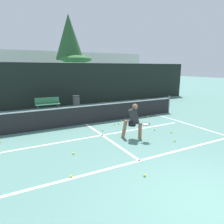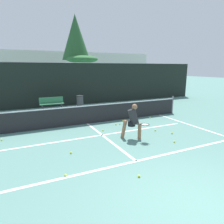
{
  "view_description": "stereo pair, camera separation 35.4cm",
  "coord_description": "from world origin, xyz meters",
  "px_view_note": "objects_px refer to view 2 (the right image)",
  "views": [
    {
      "loc": [
        -3.36,
        -2.19,
        2.76
      ],
      "look_at": [
        0.45,
        4.99,
        0.95
      ],
      "focal_mm": 32.0,
      "sensor_mm": 36.0,
      "label": 1
    },
    {
      "loc": [
        -3.05,
        -2.35,
        2.76
      ],
      "look_at": [
        0.45,
        4.99,
        0.95
      ],
      "focal_mm": 32.0,
      "sensor_mm": 36.0,
      "label": 2
    }
  ],
  "objects_px": {
    "player_practicing": "(133,120)",
    "trash_bin": "(80,102)",
    "parked_car": "(86,93)",
    "courtside_bench": "(52,103)"
  },
  "relations": [
    {
      "from": "player_practicing",
      "to": "trash_bin",
      "type": "xyz_separation_m",
      "value": [
        -0.1,
        6.89,
        -0.31
      ]
    },
    {
      "from": "player_practicing",
      "to": "parked_car",
      "type": "distance_m",
      "value": 10.57
    },
    {
      "from": "trash_bin",
      "to": "parked_car",
      "type": "bearing_deg",
      "value": 65.73
    },
    {
      "from": "courtside_bench",
      "to": "parked_car",
      "type": "relative_size",
      "value": 0.34
    },
    {
      "from": "player_practicing",
      "to": "trash_bin",
      "type": "bearing_deg",
      "value": 123.25
    },
    {
      "from": "player_practicing",
      "to": "parked_car",
      "type": "relative_size",
      "value": 0.31
    },
    {
      "from": "parked_car",
      "to": "player_practicing",
      "type": "bearing_deg",
      "value": -98.23
    },
    {
      "from": "courtside_bench",
      "to": "trash_bin",
      "type": "height_order",
      "value": "trash_bin"
    },
    {
      "from": "courtside_bench",
      "to": "trash_bin",
      "type": "distance_m",
      "value": 1.91
    },
    {
      "from": "courtside_bench",
      "to": "player_practicing",
      "type": "bearing_deg",
      "value": -72.83
    }
  ]
}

